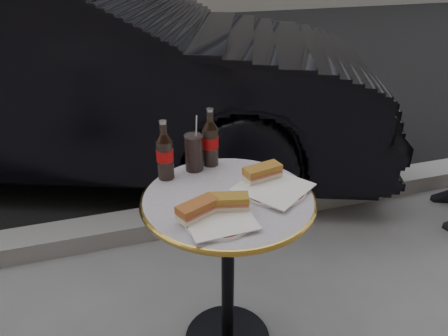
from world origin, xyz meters
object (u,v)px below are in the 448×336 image
object	(u,v)px
bistro_table	(228,276)
cola_glass	(194,152)
plate_left	(218,219)
plate_right	(273,189)
parked_car	(72,70)
cola_bottle_left	(165,150)
cola_bottle_right	(210,137)

from	to	relation	value
bistro_table	cola_glass	world-z (taller)	cola_glass
plate_left	plate_right	bearing A→B (deg)	27.30
cola_glass	parked_car	world-z (taller)	parked_car
bistro_table	plate_right	xyz separation A→B (m)	(0.17, -0.01, 0.37)
cola_bottle_left	cola_bottle_right	distance (m)	0.20
plate_right	cola_bottle_left	bearing A→B (deg)	149.08
parked_car	cola_bottle_left	bearing A→B (deg)	-148.16
cola_glass	plate_right	bearing A→B (deg)	-46.39
cola_bottle_left	cola_bottle_right	size ratio (longest dim) A/B	0.98
plate_left	cola_bottle_left	xyz separation A→B (m)	(-0.11, 0.33, 0.11)
plate_left	cola_glass	bearing A→B (deg)	88.26
plate_right	cola_bottle_right	world-z (taller)	cola_bottle_right
cola_bottle_right	cola_glass	size ratio (longest dim) A/B	1.60
plate_left	cola_bottle_right	bearing A→B (deg)	77.86
bistro_table	cola_bottle_left	world-z (taller)	cola_bottle_left
plate_left	plate_right	size ratio (longest dim) A/B	0.93
cola_bottle_right	plate_right	bearing A→B (deg)	-59.44
cola_bottle_left	cola_glass	bearing A→B (deg)	16.09
bistro_table	cola_glass	size ratio (longest dim) A/B	4.96
bistro_table	cola_bottle_left	distance (m)	0.55
plate_left	cola_bottle_left	distance (m)	0.37
plate_left	cola_glass	distance (m)	0.37
plate_right	cola_bottle_left	xyz separation A→B (m)	(-0.35, 0.21, 0.11)
cola_glass	cola_bottle_right	bearing A→B (deg)	18.72
cola_glass	parked_car	distance (m)	1.81
cola_glass	plate_left	bearing A→B (deg)	-91.74
plate_left	bistro_table	bearing A→B (deg)	60.65
plate_left	cola_bottle_left	bearing A→B (deg)	107.65
bistro_table	cola_bottle_left	bearing A→B (deg)	132.61
plate_left	cola_glass	xyz separation A→B (m)	(0.01, 0.37, 0.07)
parked_car	plate_left	bearing A→B (deg)	-147.07
parked_car	bistro_table	bearing A→B (deg)	-144.19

